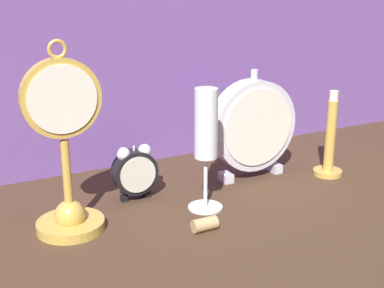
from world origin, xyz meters
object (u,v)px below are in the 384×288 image
object	(u,v)px
mantel_clock_silver	(253,126)
champagne_flute	(206,134)
alarm_clock_twin_bell	(135,170)
brass_candlestick	(330,146)
wine_cork	(205,224)
pocket_watch_on_stand	(66,162)

from	to	relation	value
mantel_clock_silver	champagne_flute	distance (m)	0.18
alarm_clock_twin_bell	champagne_flute	distance (m)	0.16
mantel_clock_silver	brass_candlestick	bearing A→B (deg)	-23.04
wine_cork	alarm_clock_twin_bell	bearing A→B (deg)	106.98
pocket_watch_on_stand	wine_cork	size ratio (longest dim) A/B	7.37
alarm_clock_twin_bell	wine_cork	bearing A→B (deg)	-73.02
brass_candlestick	wine_cork	distance (m)	0.37
mantel_clock_silver	champagne_flute	world-z (taller)	mantel_clock_silver
mantel_clock_silver	brass_candlestick	xyz separation A→B (m)	(0.15, -0.06, -0.05)
champagne_flute	wine_cork	bearing A→B (deg)	-119.78
pocket_watch_on_stand	alarm_clock_twin_bell	size ratio (longest dim) A/B	2.98
pocket_watch_on_stand	champagne_flute	xyz separation A→B (m)	(0.24, -0.03, 0.02)
brass_candlestick	champagne_flute	bearing A→B (deg)	-174.96
alarm_clock_twin_bell	mantel_clock_silver	distance (m)	0.26
alarm_clock_twin_bell	champagne_flute	world-z (taller)	champagne_flute
pocket_watch_on_stand	mantel_clock_silver	distance (m)	0.40
wine_cork	pocket_watch_on_stand	bearing A→B (deg)	151.56
champagne_flute	pocket_watch_on_stand	bearing A→B (deg)	173.16
alarm_clock_twin_bell	champagne_flute	bearing A→B (deg)	-44.71
champagne_flute	brass_candlestick	xyz separation A→B (m)	(0.31, 0.03, -0.08)
champagne_flute	wine_cork	xyz separation A→B (m)	(-0.04, -0.08, -0.13)
pocket_watch_on_stand	champagne_flute	bearing A→B (deg)	-6.84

